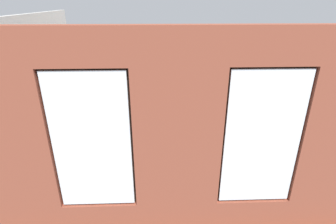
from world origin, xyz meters
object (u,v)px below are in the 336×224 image
couch_by_window (174,187)px  coffee_table (162,127)px  couch_left (262,139)px  cup_ceramic (167,125)px  remote_black (179,122)px  papasan_chair (170,106)px  potted_plant_corner_far_left (312,173)px  table_plant_small (144,124)px  potted_plant_by_left_couch (230,117)px  potted_plant_foreground_right (92,97)px  potted_plant_between_couches (254,168)px  tv_flatscreen (54,120)px  candle_jar (155,122)px  potted_plant_beside_window_right (80,180)px  media_console (59,146)px  potted_plant_mid_room_small (186,114)px  remote_gray (162,125)px

couch_by_window → coffee_table: size_ratio=1.24×
couch_left → cup_ceramic: bearing=-100.0°
cup_ceramic → remote_black: cup_ceramic is taller
couch_left → remote_black: couch_left is taller
papasan_chair → potted_plant_corner_far_left: (-2.24, 3.68, 0.21)m
coffee_table → table_plant_small: 0.50m
potted_plant_by_left_couch → couch_by_window: bearing=59.4°
potted_plant_foreground_right → potted_plant_corner_far_left: (-4.58, 3.82, -0.06)m
remote_black → potted_plant_by_left_couch: 1.69m
cup_ceramic → potted_plant_between_couches: potted_plant_between_couches is taller
potted_plant_by_left_couch → tv_flatscreen: bearing=18.6°
candle_jar → papasan_chair: (-0.45, -1.27, -0.08)m
tv_flatscreen → potted_plant_beside_window_right: (-0.96, 1.67, -0.32)m
media_console → potted_plant_mid_room_small: size_ratio=2.13×
remote_gray → media_console: media_console is taller
coffee_table → potted_plant_by_left_couch: (-1.95, -0.82, -0.14)m
cup_ceramic → potted_plant_beside_window_right: (1.52, 2.19, 0.10)m
cup_ceramic → tv_flatscreen: bearing=11.8°
tv_flatscreen → potted_plant_mid_room_small: 3.41m
papasan_chair → potted_plant_between_couches: potted_plant_between_couches is taller
coffee_table → table_plant_small: table_plant_small is taller
couch_left → potted_plant_foreground_right: bearing=-114.0°
potted_plant_mid_room_small → potted_plant_by_left_couch: 1.28m
couch_by_window → cup_ceramic: (0.05, -2.09, 0.17)m
potted_plant_corner_far_left → potted_plant_foreground_right: bearing=-39.9°
couch_left → media_console: couch_left is taller
remote_gray → potted_plant_beside_window_right: bearing=16.9°
couch_left → candle_jar: couch_left is taller
tv_flatscreen → potted_plant_between_couches: bearing=158.9°
table_plant_small → potted_plant_beside_window_right: potted_plant_beside_window_right is taller
remote_gray → potted_plant_foreground_right: size_ratio=0.14×
couch_by_window → media_console: bearing=-31.8°
remote_black → potted_plant_by_left_couch: size_ratio=0.42×
remote_gray → potted_plant_by_left_couch: size_ratio=0.42×
potted_plant_mid_room_small → potted_plant_between_couches: 3.09m
couch_by_window → potted_plant_corner_far_left: size_ratio=1.45×
coffee_table → media_console: 2.45m
tv_flatscreen → media_console: bearing=90.0°
media_console → potted_plant_corner_far_left: potted_plant_corner_far_left is taller
remote_black → potted_plant_foreground_right: bearing=-129.8°
media_console → potted_plant_mid_room_small: 3.37m
potted_plant_foreground_right → candle_jar: bearing=143.0°
couch_left → papasan_chair: (2.09, -1.91, 0.10)m
couch_left → potted_plant_by_left_couch: couch_left is taller
papasan_chair → potted_plant_foreground_right: (2.33, -0.14, 0.26)m
cup_ceramic → papasan_chair: size_ratio=0.10×
cup_ceramic → media_console: (2.48, 0.52, -0.22)m
remote_gray → potted_plant_between_couches: bearing=84.3°
cup_ceramic → remote_gray: (0.11, -0.11, -0.04)m
papasan_chair → potted_plant_mid_room_small: size_ratio=1.68×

